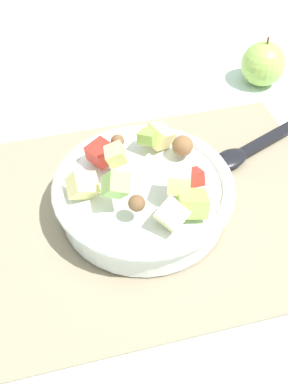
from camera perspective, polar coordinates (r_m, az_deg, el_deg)
ground_plane at (r=0.64m, az=1.17°, el=-2.21°), size 2.40×2.40×0.00m
placemat at (r=0.63m, az=1.17°, el=-2.03°), size 0.48×0.37×0.01m
salad_bowl at (r=0.60m, az=0.04°, el=-0.26°), size 0.23×0.23×0.11m
serving_spoon at (r=0.72m, az=12.38°, el=5.00°), size 0.19×0.10×0.01m
whole_apple at (r=0.87m, az=14.10°, el=14.67°), size 0.08×0.08×0.09m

